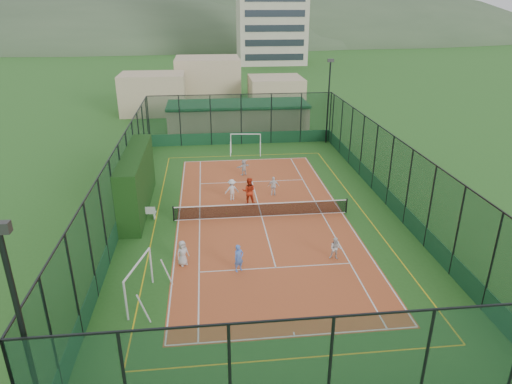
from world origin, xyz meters
TOP-DOWN VIEW (x-y plane):
  - ground at (0.00, 0.00)m, footprint 300.00×300.00m
  - court_slab at (0.00, 0.00)m, footprint 11.17×23.97m
  - tennis_net at (0.00, 0.00)m, footprint 11.67×0.12m
  - perimeter_fence at (0.00, 0.00)m, footprint 18.12×34.12m
  - floodlight_sw at (-8.60, -16.60)m, footprint 0.60×0.26m
  - floodlight_ne at (8.60, 16.60)m, footprint 0.60×0.26m
  - clubhouse at (0.00, 22.00)m, footprint 15.20×7.20m
  - distant_hills at (0.00, 150.00)m, footprint 200.00×60.00m
  - hedge_left at (-8.30, 2.34)m, footprint 1.37×9.16m
  - white_bench at (-7.80, 0.55)m, footprint 1.70×0.62m
  - futsal_goal_near at (-6.87, -8.54)m, footprint 3.23×1.70m
  - futsal_goal_far at (0.15, 13.92)m, footprint 2.95×1.14m
  - child_near_left at (-4.97, -5.55)m, footprint 0.84×0.77m
  - child_near_mid at (-2.00, -6.48)m, footprint 0.67×0.60m
  - child_near_right at (3.41, -5.84)m, footprint 0.75×0.67m
  - child_far_left at (-1.80, 2.99)m, footprint 1.09×0.73m
  - child_far_right at (1.31, 3.52)m, footprint 0.87×0.42m
  - child_far_back at (-0.52, 8.06)m, footprint 1.25×0.91m
  - coach at (-0.65, 2.13)m, footprint 1.06×0.88m
  - tennis_balls at (1.00, 1.36)m, footprint 5.46×1.20m

SIDE VIEW (x-z plane):
  - ground at x=0.00m, z-range 0.00..0.00m
  - distant_hills at x=0.00m, z-range -12.00..12.00m
  - court_slab at x=0.00m, z-range 0.00..0.01m
  - tennis_balls at x=1.00m, z-range 0.01..0.08m
  - white_bench at x=-7.80m, z-range 0.00..0.94m
  - tennis_net at x=0.00m, z-range 0.00..1.06m
  - child_near_right at x=3.41m, z-range 0.01..1.31m
  - child_far_back at x=-0.52m, z-range 0.01..1.32m
  - child_far_right at x=1.31m, z-range 0.01..1.45m
  - child_near_left at x=-4.97m, z-range 0.01..1.45m
  - child_near_mid at x=-2.00m, z-range 0.01..1.55m
  - child_far_left at x=-1.80m, z-range 0.01..1.58m
  - futsal_goal_far at x=0.15m, z-range 0.00..1.85m
  - coach at x=-0.65m, z-range 0.01..1.98m
  - futsal_goal_near at x=-6.87m, z-range 0.00..2.00m
  - clubhouse at x=0.00m, z-range 0.00..3.15m
  - hedge_left at x=-8.30m, z-range 0.00..4.01m
  - perimeter_fence at x=0.00m, z-range 0.00..5.00m
  - floodlight_sw at x=-8.60m, z-range 0.00..8.25m
  - floodlight_ne at x=8.60m, z-range 0.00..8.25m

